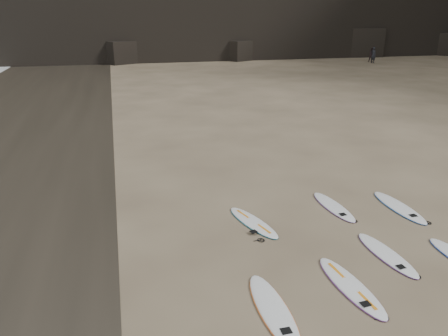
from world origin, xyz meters
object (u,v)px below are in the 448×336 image
object	(u,v)px
surfboard_1	(351,286)
surfboard_2	(387,254)
surfboard_0	(273,309)
person_b	(372,55)
surfboard_5	(253,222)
surfboard_6	(334,206)
person_a	(373,55)
surfboard_7	(399,207)

from	to	relation	value
surfboard_1	surfboard_2	xyz separation A→B (m)	(1.54, 0.99, -0.00)
surfboard_0	person_b	distance (m)	48.15
surfboard_5	surfboard_6	xyz separation A→B (m)	(2.73, 0.41, 0.00)
person_b	person_a	bearing A→B (deg)	-92.78
surfboard_1	surfboard_2	world-z (taller)	surfboard_1
person_b	surfboard_7	bearing A→B (deg)	-99.59
person_a	surfboard_1	bearing A→B (deg)	125.57
surfboard_1	person_b	xyz separation A→B (m)	(24.97, 39.60, 0.77)
surfboard_2	person_a	distance (m)	44.14
surfboard_2	surfboard_5	bearing A→B (deg)	133.82
surfboard_6	surfboard_5	bearing A→B (deg)	-174.47
surfboard_2	surfboard_6	xyz separation A→B (m)	(0.05, 2.87, 0.00)
surfboard_1	person_a	distance (m)	45.79
surfboard_0	surfboard_2	size ratio (longest dim) A/B	1.11
surfboard_5	person_a	xyz separation A→B (m)	(25.69, 35.20, 0.86)
surfboard_5	surfboard_6	distance (m)	2.76
surfboard_2	surfboard_5	distance (m)	3.64
surfboard_0	person_a	size ratio (longest dim) A/B	1.37
surfboard_1	surfboard_5	distance (m)	3.63
surfboard_7	surfboard_0	bearing A→B (deg)	-146.82
surfboard_5	surfboard_7	bearing A→B (deg)	-17.99
surfboard_0	surfboard_2	world-z (taller)	surfboard_0
person_b	surfboard_5	bearing A→B (deg)	-104.82
surfboard_1	surfboard_5	xyz separation A→B (m)	(-1.14, 3.45, -0.00)
surfboard_0	surfboard_1	xyz separation A→B (m)	(1.92, 0.33, -0.00)
surfboard_7	person_b	size ratio (longest dim) A/B	1.53
surfboard_1	person_b	size ratio (longest dim) A/B	1.50
surfboard_5	person_b	xyz separation A→B (m)	(26.11, 36.15, 0.77)
person_b	surfboard_6	bearing A→B (deg)	-102.18
surfboard_5	person_a	world-z (taller)	person_a
surfboard_0	surfboard_5	distance (m)	3.86
surfboard_6	person_b	xyz separation A→B (m)	(23.38, 35.74, 0.77)
surfboard_0	surfboard_1	bearing A→B (deg)	9.79
surfboard_1	surfboard_6	size ratio (longest dim) A/B	1.07
surfboard_0	person_a	bearing A→B (deg)	55.73
surfboard_6	person_a	distance (m)	41.69
surfboard_5	person_a	size ratio (longest dim) A/B	1.25
person_a	surfboard_5	bearing A→B (deg)	121.87
surfboard_1	surfboard_7	bearing A→B (deg)	39.29
surfboard_5	surfboard_0	bearing A→B (deg)	-118.20
surfboard_6	surfboard_0	bearing A→B (deg)	-132.92
surfboard_2	surfboard_7	bearing A→B (deg)	46.24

